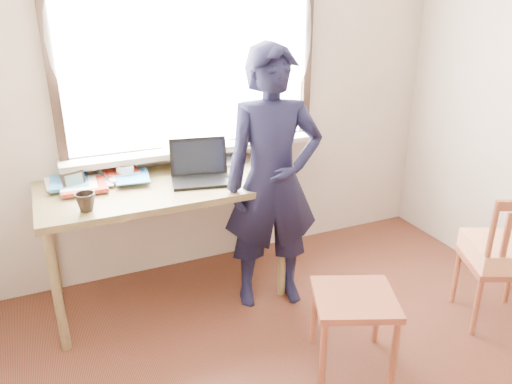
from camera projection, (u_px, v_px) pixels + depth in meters
name	position (u px, v px, depth m)	size (l,w,h in m)	color
room_shell	(375.00, 85.00, 1.86)	(3.52, 4.02, 2.61)	beige
desk	(162.00, 196.00, 3.22)	(1.53, 0.76, 0.82)	brown
laptop	(200.00, 171.00, 3.23)	(0.42, 0.37, 0.25)	black
mug_white	(125.00, 172.00, 3.26)	(0.12, 0.12, 0.09)	white
mug_dark	(86.00, 202.00, 2.77)	(0.11, 0.11, 0.11)	black
mouse	(230.00, 177.00, 3.26)	(0.08, 0.06, 0.03)	black
desk_clutter	(122.00, 176.00, 3.23)	(0.87, 0.53, 0.06)	white
book_a	(84.00, 183.00, 3.16)	(0.18, 0.24, 0.02)	white
book_b	(209.00, 163.00, 3.54)	(0.19, 0.26, 0.02)	white
picture_frame	(74.00, 182.00, 3.06)	(0.14, 0.06, 0.11)	black
work_chair	(354.00, 307.00, 2.70)	(0.56, 0.55, 0.44)	brown
side_chair	(503.00, 254.00, 3.04)	(0.54, 0.53, 0.90)	brown
person	(273.00, 182.00, 3.13)	(0.62, 0.41, 1.70)	black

